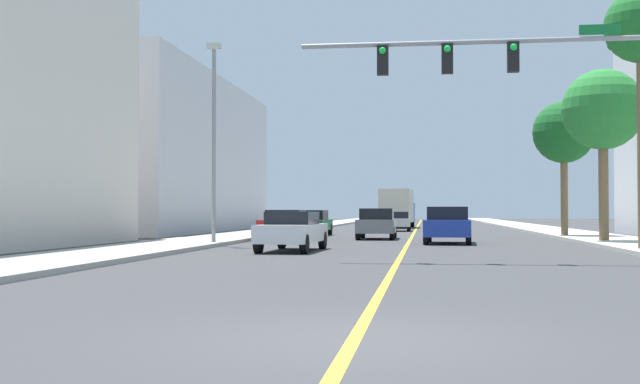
# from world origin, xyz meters

# --- Properties ---
(ground) EXTENTS (192.00, 192.00, 0.00)m
(ground) POSITION_xyz_m (0.00, 42.00, 0.00)
(ground) COLOR #38383A
(sidewalk_left) EXTENTS (3.66, 168.00, 0.15)m
(sidewalk_left) POSITION_xyz_m (-8.99, 42.00, 0.07)
(sidewalk_left) COLOR #9E9B93
(sidewalk_left) RESTS_ON ground
(sidewalk_right) EXTENTS (3.66, 168.00, 0.15)m
(sidewalk_right) POSITION_xyz_m (8.99, 42.00, 0.07)
(sidewalk_right) COLOR #B2ADA3
(sidewalk_right) RESTS_ON ground
(lane_marking_center) EXTENTS (0.16, 144.00, 0.01)m
(lane_marking_center) POSITION_xyz_m (0.00, 42.00, 0.00)
(lane_marking_center) COLOR yellow
(lane_marking_center) RESTS_ON ground
(building_left_far) EXTENTS (13.04, 27.51, 10.29)m
(building_left_far) POSITION_xyz_m (-19.21, 44.24, 5.15)
(building_left_far) COLOR silver
(building_left_far) RESTS_ON ground
(traffic_signal_mast) EXTENTS (10.41, 0.36, 6.52)m
(traffic_signal_mast) POSITION_xyz_m (4.07, 13.89, 4.96)
(traffic_signal_mast) COLOR gray
(traffic_signal_mast) RESTS_ON sidewalk_right
(street_lamp) EXTENTS (0.56, 0.28, 7.96)m
(street_lamp) POSITION_xyz_m (-7.66, 22.44, 4.55)
(street_lamp) COLOR gray
(street_lamp) RESTS_ON sidewalk_left
(palm_mid) EXTENTS (3.41, 3.41, 7.23)m
(palm_mid) POSITION_xyz_m (8.19, 26.28, 5.60)
(palm_mid) COLOR brown
(palm_mid) RESTS_ON sidewalk_right
(palm_far) EXTENTS (3.18, 3.18, 6.88)m
(palm_far) POSITION_xyz_m (7.82, 33.77, 5.38)
(palm_far) COLOR brown
(palm_far) RESTS_ON sidewalk_right
(car_silver) EXTENTS (1.95, 3.90, 1.32)m
(car_silver) POSITION_xyz_m (-1.26, 46.09, 0.70)
(car_silver) COLOR #BCBCC1
(car_silver) RESTS_ON ground
(car_gray) EXTENTS (1.83, 3.95, 1.50)m
(car_gray) POSITION_xyz_m (-1.64, 30.60, 0.77)
(car_gray) COLOR slate
(car_gray) RESTS_ON ground
(car_red) EXTENTS (1.99, 3.87, 1.43)m
(car_red) POSITION_xyz_m (-5.78, 28.24, 0.74)
(car_red) COLOR red
(car_red) RESTS_ON ground
(car_white) EXTENTS (1.93, 4.58, 1.36)m
(car_white) POSITION_xyz_m (-3.81, 18.55, 0.72)
(car_white) COLOR white
(car_white) RESTS_ON ground
(car_blue) EXTENTS (2.09, 4.27, 1.56)m
(car_blue) POSITION_xyz_m (1.68, 25.70, 0.80)
(car_blue) COLOR #1E389E
(car_blue) RESTS_ON ground
(car_green) EXTENTS (1.88, 4.48, 1.42)m
(car_green) POSITION_xyz_m (-5.56, 35.34, 0.74)
(car_green) COLOR #196638
(car_green) RESTS_ON ground
(delivery_truck) EXTENTS (2.72, 8.24, 3.10)m
(delivery_truck) POSITION_xyz_m (-1.58, 56.86, 1.65)
(delivery_truck) COLOR #194799
(delivery_truck) RESTS_ON ground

